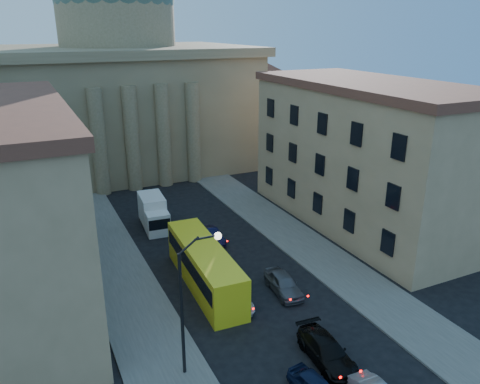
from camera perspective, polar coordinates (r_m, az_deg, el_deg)
name	(u,v)px	position (r m, az deg, el deg)	size (l,w,h in m)	color
sidewalk_left	(130,295)	(37.90, -13.29, -12.10)	(5.00, 60.00, 0.15)	#55534E
sidewalk_right	(314,252)	(43.85, 9.02, -7.20)	(5.00, 60.00, 0.15)	#55534E
church	(122,83)	(71.30, -14.14, 12.73)	(68.02, 28.76, 36.60)	#756448
building_right	(366,154)	(49.20, 15.09, 4.50)	(11.60, 26.60, 14.70)	tan
street_lamp	(190,295)	(27.22, -6.11, -12.37)	(2.62, 0.44, 8.83)	black
car_left_mid	(230,299)	(35.37, -1.20, -12.91)	(2.16, 4.68, 1.30)	silver
car_right_mid	(326,351)	(30.91, 10.50, -18.51)	(2.06, 5.07, 1.47)	black
car_right_far	(284,284)	(37.16, 5.33, -11.05)	(1.81, 4.50, 1.53)	#535358
car_right_distant	(211,235)	(45.17, -3.55, -5.32)	(1.41, 4.05, 1.34)	black
city_bus	(205,265)	(37.48, -4.34, -8.90)	(3.30, 12.07, 3.37)	yellow
box_truck	(154,213)	(48.86, -10.47, -2.57)	(2.71, 5.94, 3.18)	silver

